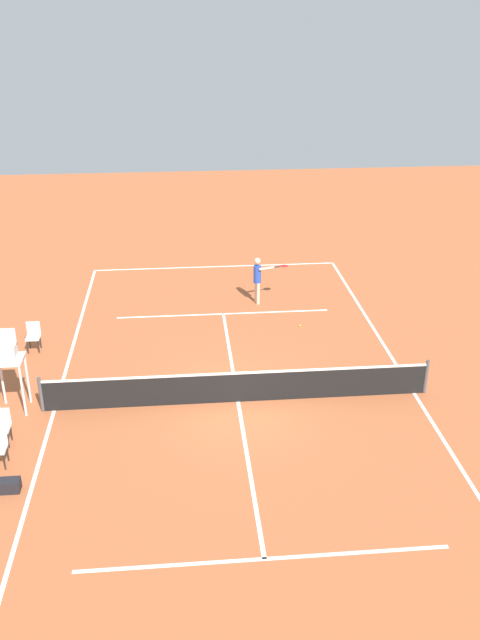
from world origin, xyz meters
The scene contains 9 objects.
ground_plane centered at (0.00, 0.00, 0.00)m, with size 60.00×60.00×0.00m, color #AD5933.
court_lines centered at (0.00, 0.00, 0.00)m, with size 10.44×22.31×0.01m.
tennis_net centered at (0.00, 0.00, 0.50)m, with size 11.04×0.10×1.07m.
player_serving centered at (-1.40, -7.02, 1.09)m, with size 1.35×0.50×1.81m.
tennis_ball centered at (-2.62, -4.78, 0.03)m, with size 0.07×0.07×0.07m, color #CCE033.
umpire_chair centered at (6.24, -0.18, 1.61)m, with size 0.80×0.80×2.41m.
courtside_chair_near centered at (6.21, 1.44, 0.53)m, with size 0.44×0.46×0.95m.
courtside_chair_mid centered at (6.37, -3.83, 0.53)m, with size 0.44×0.46×0.95m.
equipment_bag centered at (5.78, 3.43, 0.15)m, with size 0.76×0.32×0.30m, color black.
Camera 1 is at (1.45, 16.52, 10.27)m, focal length 38.04 mm.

